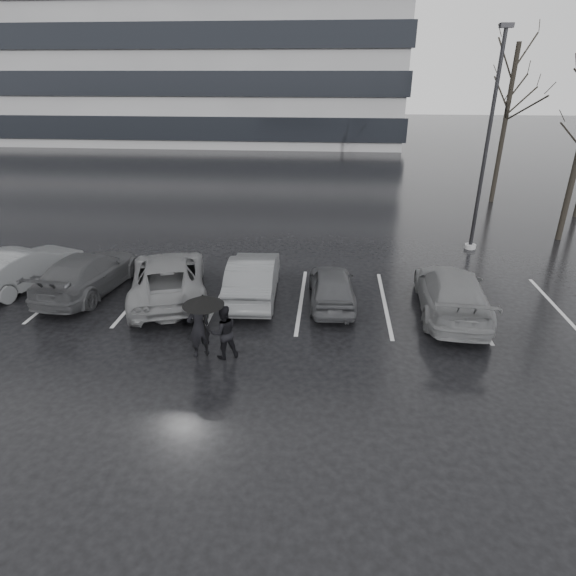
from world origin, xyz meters
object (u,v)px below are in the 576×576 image
Objects in this scene: car_west_b at (168,277)px; car_west_c at (89,273)px; car_west_d at (24,267)px; tree_north at (504,126)px; car_west_a at (253,277)px; pedestrian_right at (224,332)px; lamp_post at (485,155)px; car_east at (452,292)px; pedestrian_left at (199,327)px; car_main at (332,286)px.

car_west_b reaches higher than car_west_c.
tree_north is (20.32, 14.22, 3.54)m from car_west_d.
car_west_a is 19.08m from tree_north.
car_west_d is 9.02m from pedestrian_right.
lamp_post is 1.02× the size of tree_north.
pedestrian_right reaches higher than car_west_d.
lamp_post reaches higher than car_west_b.
lamp_post is (11.53, 5.99, 3.25)m from car_west_b.
pedestrian_left reaches higher than car_east.
car_west_c is at bearing -158.24° from lamp_post.
car_west_d is 18.12m from lamp_post.
pedestrian_right reaches higher than car_west_b.
car_west_a is 3.94m from pedestrian_left.
car_east is 0.57× the size of lamp_post.
car_main is 10.94m from car_west_d.
pedestrian_right is at bearing 29.81° from car_east.
lamp_post is at bearing -169.43° from car_west_b.
car_west_b is at bearing 2.93° from car_west_a.
car_west_b is 5.42m from car_west_d.
car_east is at bearing 171.38° from car_main.
lamp_post reaches higher than pedestrian_right.
pedestrian_right is (0.68, -0.03, -0.10)m from pedestrian_left.
lamp_post is (14.45, 5.77, 3.29)m from car_west_c.
car_main is 4.58m from pedestrian_right.
tree_north is at bearing -134.65° from car_west_c.
car_west_a reaches higher than car_main.
car_west_b is 3.04× the size of pedestrian_left.
car_west_c is at bearing -140.99° from tree_north.
tree_north is at bearing -126.13° from car_west_d.
pedestrian_left reaches higher than car_west_c.
car_west_d reaches higher than car_west_c.
lamp_post is at bearing -149.70° from car_west_a.
car_west_d is 0.50× the size of lamp_post.
car_west_a is 0.93× the size of car_west_c.
car_west_c is (-2.92, 0.22, -0.03)m from car_west_b.
car_west_c is at bearing -77.05° from pedestrian_left.
tree_north is (12.05, 14.37, 3.52)m from car_west_a.
lamp_post is at bearing -159.41° from pedestrian_right.
tree_north reaches higher than car_west_d.
pedestrian_left is 13.84m from lamp_post.
car_west_d is at bearing -67.90° from pedestrian_left.
lamp_post is at bearing -151.89° from car_west_c.
lamp_post is (9.54, 9.53, 3.12)m from pedestrian_left.
car_main is 2.68m from car_west_a.
car_west_a is 6.48m from car_east.
car_west_b is 1.21× the size of car_west_d.
car_west_a is 0.51× the size of lamp_post.
car_east is at bearing 164.14° from pedestrian_left.
tree_north is at bearing -164.93° from pedestrian_left.
pedestrian_right is 13.43m from lamp_post.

